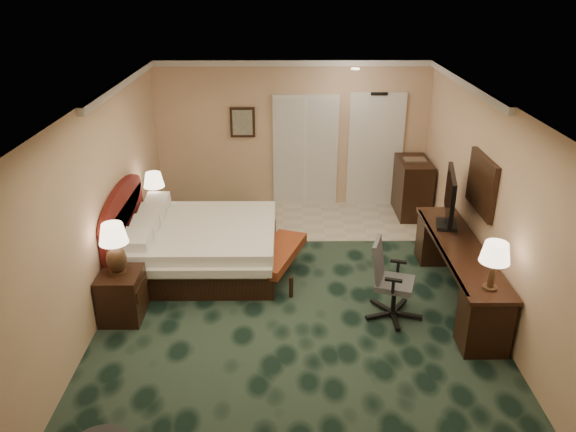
{
  "coord_description": "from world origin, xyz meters",
  "views": [
    {
      "loc": [
        -0.14,
        -6.31,
        4.12
      ],
      "look_at": [
        -0.1,
        0.6,
        1.1
      ],
      "focal_mm": 35.0,
      "sensor_mm": 36.0,
      "label": 1
    }
  ],
  "objects_px": {
    "desk": "(457,273)",
    "desk_chair": "(395,280)",
    "nightstand_near": "(122,295)",
    "minibar": "(412,188)",
    "bed": "(205,246)",
    "bed_bench": "(278,263)",
    "lamp_far": "(155,191)",
    "lamp_near": "(115,249)",
    "nightstand_far": "(157,223)",
    "tv": "(450,200)"
  },
  "relations": [
    {
      "from": "desk",
      "to": "desk_chair",
      "type": "bearing_deg",
      "value": -155.38
    },
    {
      "from": "nightstand_near",
      "to": "minibar",
      "type": "bearing_deg",
      "value": 37.19
    },
    {
      "from": "desk",
      "to": "nightstand_near",
      "type": "bearing_deg",
      "value": -174.52
    },
    {
      "from": "desk",
      "to": "bed",
      "type": "bearing_deg",
      "value": 165.24
    },
    {
      "from": "desk",
      "to": "minibar",
      "type": "relative_size",
      "value": 2.64
    },
    {
      "from": "bed",
      "to": "nightstand_near",
      "type": "relative_size",
      "value": 3.3
    },
    {
      "from": "bed",
      "to": "bed_bench",
      "type": "distance_m",
      "value": 1.16
    },
    {
      "from": "bed_bench",
      "to": "minibar",
      "type": "bearing_deg",
      "value": 63.16
    },
    {
      "from": "lamp_far",
      "to": "desk",
      "type": "relative_size",
      "value": 0.23
    },
    {
      "from": "bed",
      "to": "desk_chair",
      "type": "bearing_deg",
      "value": -27.48
    },
    {
      "from": "bed",
      "to": "lamp_far",
      "type": "height_order",
      "value": "lamp_far"
    },
    {
      "from": "desk",
      "to": "bed_bench",
      "type": "bearing_deg",
      "value": 165.93
    },
    {
      "from": "bed",
      "to": "lamp_near",
      "type": "relative_size",
      "value": 3.14
    },
    {
      "from": "nightstand_far",
      "to": "tv",
      "type": "distance_m",
      "value": 4.7
    },
    {
      "from": "desk",
      "to": "minibar",
      "type": "distance_m",
      "value": 2.92
    },
    {
      "from": "nightstand_near",
      "to": "bed_bench",
      "type": "distance_m",
      "value": 2.24
    },
    {
      "from": "lamp_far",
      "to": "desk",
      "type": "bearing_deg",
      "value": -23.03
    },
    {
      "from": "nightstand_near",
      "to": "desk",
      "type": "xyz_separation_m",
      "value": [
        4.41,
        0.42,
        0.07
      ]
    },
    {
      "from": "lamp_near",
      "to": "bed",
      "type": "bearing_deg",
      "value": 56.15
    },
    {
      "from": "bed",
      "to": "nightstand_far",
      "type": "relative_size",
      "value": 3.88
    },
    {
      "from": "lamp_far",
      "to": "bed_bench",
      "type": "relative_size",
      "value": 0.48
    },
    {
      "from": "desk",
      "to": "desk_chair",
      "type": "xyz_separation_m",
      "value": [
        -0.93,
        -0.42,
        0.13
      ]
    },
    {
      "from": "nightstand_near",
      "to": "lamp_far",
      "type": "bearing_deg",
      "value": 90.39
    },
    {
      "from": "nightstand_near",
      "to": "desk",
      "type": "height_order",
      "value": "desk"
    },
    {
      "from": "bed",
      "to": "lamp_far",
      "type": "distance_m",
      "value": 1.41
    },
    {
      "from": "nightstand_near",
      "to": "lamp_far",
      "type": "relative_size",
      "value": 1.02
    },
    {
      "from": "nightstand_near",
      "to": "minibar",
      "type": "distance_m",
      "value": 5.53
    },
    {
      "from": "desk_chair",
      "to": "lamp_far",
      "type": "bearing_deg",
      "value": 164.23
    },
    {
      "from": "desk",
      "to": "desk_chair",
      "type": "distance_m",
      "value": 1.03
    },
    {
      "from": "lamp_far",
      "to": "desk_chair",
      "type": "xyz_separation_m",
      "value": [
        3.5,
        -2.31,
        -0.33
      ]
    },
    {
      "from": "nightstand_near",
      "to": "desk",
      "type": "bearing_deg",
      "value": 5.48
    },
    {
      "from": "lamp_near",
      "to": "bed_bench",
      "type": "height_order",
      "value": "lamp_near"
    },
    {
      "from": "desk",
      "to": "tv",
      "type": "height_order",
      "value": "tv"
    },
    {
      "from": "lamp_far",
      "to": "minibar",
      "type": "distance_m",
      "value": 4.55
    },
    {
      "from": "nightstand_far",
      "to": "bed",
      "type": "bearing_deg",
      "value": -47.62
    },
    {
      "from": "nightstand_far",
      "to": "bed_bench",
      "type": "xyz_separation_m",
      "value": [
        2.03,
        -1.33,
        -0.05
      ]
    },
    {
      "from": "minibar",
      "to": "lamp_near",
      "type": "bearing_deg",
      "value": -143.05
    },
    {
      "from": "lamp_far",
      "to": "desk_chair",
      "type": "bearing_deg",
      "value": -33.38
    },
    {
      "from": "desk_chair",
      "to": "desk",
      "type": "bearing_deg",
      "value": 42.22
    },
    {
      "from": "desk_chair",
      "to": "nightstand_near",
      "type": "bearing_deg",
      "value": -162.42
    },
    {
      "from": "bed",
      "to": "minibar",
      "type": "xyz_separation_m",
      "value": [
        3.52,
        1.99,
        0.18
      ]
    },
    {
      "from": "nightstand_near",
      "to": "tv",
      "type": "height_order",
      "value": "tv"
    },
    {
      "from": "tv",
      "to": "desk",
      "type": "bearing_deg",
      "value": -75.98
    },
    {
      "from": "bed",
      "to": "tv",
      "type": "distance_m",
      "value": 3.62
    },
    {
      "from": "lamp_far",
      "to": "desk_chair",
      "type": "distance_m",
      "value": 4.2
    },
    {
      "from": "nightstand_near",
      "to": "lamp_far",
      "type": "xyz_separation_m",
      "value": [
        -0.02,
        2.3,
        0.54
      ]
    },
    {
      "from": "bed_bench",
      "to": "desk_chair",
      "type": "bearing_deg",
      "value": -15.22
    },
    {
      "from": "desk",
      "to": "minibar",
      "type": "xyz_separation_m",
      "value": [
        -0.01,
        2.92,
        0.12
      ]
    },
    {
      "from": "bed_bench",
      "to": "nightstand_near",
      "type": "bearing_deg",
      "value": -133.26
    },
    {
      "from": "nightstand_near",
      "to": "tv",
      "type": "xyz_separation_m",
      "value": [
        4.39,
        1.08,
        0.86
      ]
    }
  ]
}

